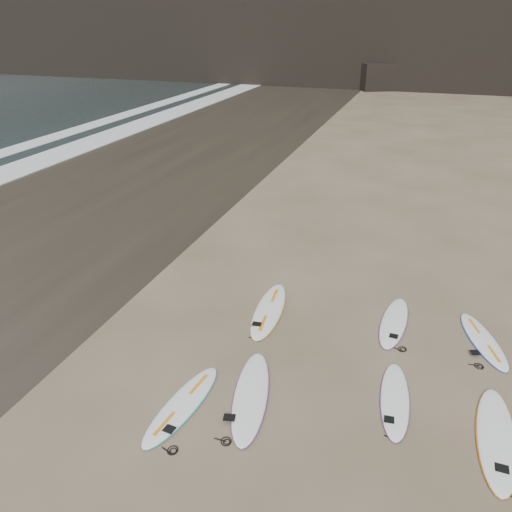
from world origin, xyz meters
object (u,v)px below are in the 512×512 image
(surfboard_2, at_px, (395,399))
(surfboard_5, at_px, (269,310))
(surfboard_1, at_px, (251,395))
(surfboard_0, at_px, (182,404))
(surfboard_7, at_px, (483,340))
(surfboard_6, at_px, (394,322))
(surfboard_3, at_px, (496,437))

(surfboard_2, xyz_separation_m, surfboard_5, (-3.22, 2.25, 0.01))
(surfboard_1, distance_m, surfboard_2, 2.74)
(surfboard_0, height_order, surfboard_2, surfboard_0)
(surfboard_5, distance_m, surfboard_7, 4.94)
(surfboard_1, distance_m, surfboard_6, 4.23)
(surfboard_0, bearing_deg, surfboard_7, 43.00)
(surfboard_3, distance_m, surfboard_6, 3.70)
(surfboard_0, distance_m, surfboard_1, 1.31)
(surfboard_7, bearing_deg, surfboard_3, -108.73)
(surfboard_2, xyz_separation_m, surfboard_7, (1.72, 2.59, 0.00))
(surfboard_7, bearing_deg, surfboard_0, -162.80)
(surfboard_5, xyz_separation_m, surfboard_7, (4.93, 0.34, -0.01))
(surfboard_6, bearing_deg, surfboard_2, -81.08)
(surfboard_6, bearing_deg, surfboard_5, -167.44)
(surfboard_6, bearing_deg, surfboard_0, -126.54)
(surfboard_3, bearing_deg, surfboard_6, 123.71)
(surfboard_2, relative_size, surfboard_7, 0.99)
(surfboard_3, bearing_deg, surfboard_7, 91.69)
(surfboard_5, bearing_deg, surfboard_7, -0.90)
(surfboard_1, xyz_separation_m, surfboard_7, (4.34, 3.37, -0.01))
(surfboard_5, bearing_deg, surfboard_1, -83.83)
(surfboard_7, bearing_deg, surfboard_5, 164.85)
(surfboard_0, xyz_separation_m, surfboard_2, (3.76, 1.43, -0.00))
(surfboard_0, bearing_deg, surfboard_5, 88.33)
(surfboard_5, bearing_deg, surfboard_3, -33.11)
(surfboard_0, distance_m, surfboard_3, 5.59)
(surfboard_1, distance_m, surfboard_5, 3.09)
(surfboard_0, distance_m, surfboard_6, 5.43)
(surfboard_2, bearing_deg, surfboard_6, 90.10)
(surfboard_2, bearing_deg, surfboard_7, 51.43)
(surfboard_3, bearing_deg, surfboard_0, -168.17)
(surfboard_2, distance_m, surfboard_3, 1.78)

